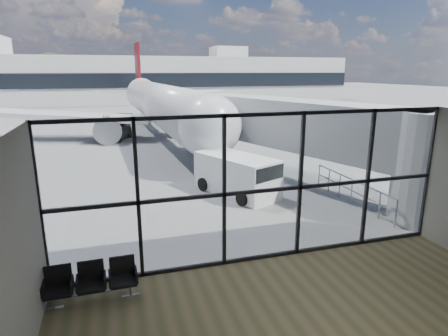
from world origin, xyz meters
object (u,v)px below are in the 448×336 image
airliner (160,104)px  service_van (238,175)px  seating_row (91,280)px  belt_loader (116,132)px

airliner → service_van: 18.53m
seating_row → airliner: airliner is taller
service_van → belt_loader: 17.23m
service_van → belt_loader: (-5.25, 16.41, -0.28)m
service_van → belt_loader: size_ratio=1.03×
seating_row → airliner: size_ratio=0.06×
airliner → belt_loader: 4.91m
airliner → service_van: (1.26, -18.40, -1.78)m
service_van → belt_loader: belt_loader is taller
seating_row → airliner: 25.83m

